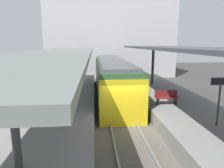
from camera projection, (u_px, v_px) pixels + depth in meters
name	position (u px, v px, depth m)	size (l,w,h in m)	color
ground_plane	(123.00, 129.00, 11.25)	(80.00, 80.00, 0.00)	#383835
platform_left	(53.00, 123.00, 10.83)	(4.40, 28.00, 1.00)	gray
platform_right	(190.00, 118.00, 11.48)	(4.40, 28.00, 1.00)	gray
track_ballast	(123.00, 127.00, 11.23)	(3.20, 28.00, 0.20)	#59544C
rail_near_side	(110.00, 125.00, 11.14)	(0.08, 28.00, 0.14)	slate
rail_far_side	(136.00, 124.00, 11.26)	(0.08, 28.00, 0.14)	slate
commuter_train	(111.00, 77.00, 18.55)	(2.78, 15.92, 3.10)	#2D5633
canopy_left	(54.00, 54.00, 11.50)	(4.18, 21.00, 3.22)	#333335
canopy_right	(184.00, 49.00, 12.10)	(4.18, 21.00, 3.47)	#333335
platform_bench	(166.00, 97.00, 12.42)	(1.40, 0.41, 0.86)	black
platform_sign	(220.00, 91.00, 8.89)	(0.90, 0.08, 2.21)	#262628
station_building_backdrop	(110.00, 38.00, 29.81)	(18.00, 6.00, 11.00)	#B7B2B7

